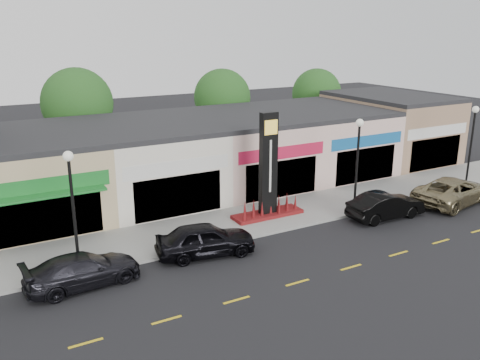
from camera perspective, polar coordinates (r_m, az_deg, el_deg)
The scene contains 19 objects.
ground at distance 24.68m, azimuth 2.38°, elevation -8.57°, with size 120.00×120.00×0.00m, color black.
sidewalk at distance 28.14m, azimuth -2.27°, elevation -5.13°, with size 52.00×4.30×0.15m, color gray.
curb at distance 26.30m, azimuth -0.02°, elevation -6.72°, with size 52.00×0.20×0.15m, color gray.
shop_beige at distance 31.67m, azimuth -22.26°, elevation 0.55°, with size 7.00×10.85×4.80m.
shop_cream at distance 33.14m, azimuth -10.25°, elevation 2.22°, with size 7.00×10.01×4.80m.
shop_pink_w at distance 35.93m, azimuth 0.35°, elevation 3.62°, with size 7.00×10.01×4.80m.
shop_pink_e at distance 39.77m, azimuth 9.19°, elevation 4.69°, with size 7.00×10.01×4.80m.
shop_tan at distance 44.35m, azimuth 16.38°, elevation 5.79°, with size 7.00×10.01×5.30m.
tree_rear_west at distance 39.60m, azimuth -17.81°, elevation 8.21°, with size 5.20×5.20×7.83m.
tree_rear_mid at distance 43.62m, azimuth -2.02°, elevation 9.25°, with size 4.80×4.80×7.29m.
tree_rear_east at distance 49.00m, azimuth 8.59°, elevation 9.60°, with size 4.60×4.60×6.94m.
lamp_west_near at distance 22.91m, azimuth -18.30°, elevation -2.11°, with size 0.44×0.44×5.47m.
lamp_east_near at distance 30.02m, azimuth 13.06°, elevation 2.67°, with size 0.44×0.44×5.47m.
lamp_east_far at distance 37.37m, azimuth 24.59°, elevation 4.30°, with size 0.44×0.44×5.47m.
pylon_sign at distance 28.69m, azimuth 3.17°, elevation -0.05°, with size 4.20×1.30×6.00m.
car_dark_sedan at distance 22.80m, azimuth -17.23°, elevation -9.65°, with size 4.85×1.97×1.41m, color black.
car_black_sedan at distance 24.54m, azimuth -3.90°, elevation -6.68°, with size 4.76×1.91×1.62m, color black.
car_black_conv at distance 30.30m, azimuth 16.04°, elevation -2.78°, with size 4.64×1.62×1.53m, color black.
car_gold_suv at distance 34.27m, azimuth 22.86°, elevation -1.10°, with size 5.94×2.74×1.65m, color #887B56.
Camera 1 is at (-11.76, -18.97, 10.53)m, focal length 38.00 mm.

